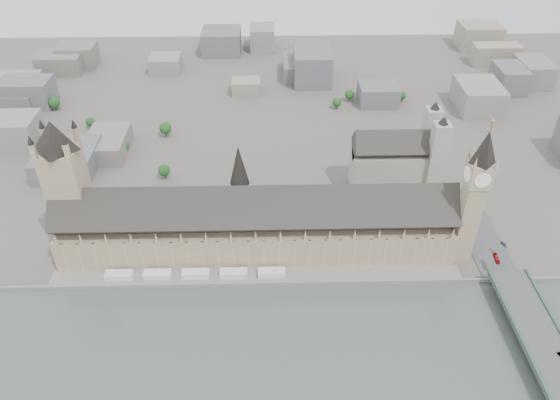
{
  "coord_description": "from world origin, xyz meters",
  "views": [
    {
      "loc": [
        9.32,
        -267.59,
        255.21
      ],
      "look_at": [
        16.7,
        44.25,
        25.5
      ],
      "focal_mm": 35.0,
      "sensor_mm": 36.0,
      "label": 1
    }
  ],
  "objects_px": {
    "red_bus_north": "(496,258)",
    "victoria_tower": "(66,183)",
    "palace_of_westminster": "(256,225)",
    "elizabeth_tower": "(475,190)",
    "car_approach": "(504,244)",
    "westminster_bridge": "(553,370)",
    "westminster_abbey": "(398,161)"
  },
  "relations": [
    {
      "from": "red_bus_north",
      "to": "victoria_tower",
      "type": "bearing_deg",
      "value": 179.62
    },
    {
      "from": "palace_of_westminster",
      "to": "victoria_tower",
      "type": "distance_m",
      "value": 126.41
    },
    {
      "from": "elizabeth_tower",
      "to": "car_approach",
      "type": "height_order",
      "value": "elizabeth_tower"
    },
    {
      "from": "westminster_bridge",
      "to": "westminster_abbey",
      "type": "height_order",
      "value": "westminster_abbey"
    },
    {
      "from": "westminster_abbey",
      "to": "red_bus_north",
      "type": "distance_m",
      "value": 111.38
    },
    {
      "from": "palace_of_westminster",
      "to": "red_bus_north",
      "type": "distance_m",
      "value": 160.36
    },
    {
      "from": "palace_of_westminster",
      "to": "red_bus_north",
      "type": "xyz_separation_m",
      "value": [
        158.05,
        -24.71,
        -11.11
      ]
    },
    {
      "from": "westminster_bridge",
      "to": "victoria_tower",
      "type": "bearing_deg",
      "value": 158.22
    },
    {
      "from": "westminster_abbey",
      "to": "victoria_tower",
      "type": "bearing_deg",
      "value": -163.5
    },
    {
      "from": "westminster_abbey",
      "to": "car_approach",
      "type": "bearing_deg",
      "value": -56.13
    },
    {
      "from": "westminster_bridge",
      "to": "car_approach",
      "type": "xyz_separation_m",
      "value": [
        6.43,
        96.84,
        5.95
      ]
    },
    {
      "from": "elizabeth_tower",
      "to": "westminster_bridge",
      "type": "distance_m",
      "value": 111.81
    },
    {
      "from": "elizabeth_tower",
      "to": "red_bus_north",
      "type": "relative_size",
      "value": 11.15
    },
    {
      "from": "palace_of_westminster",
      "to": "victoria_tower",
      "type": "bearing_deg",
      "value": 177.04
    },
    {
      "from": "westminster_abbey",
      "to": "car_approach",
      "type": "relative_size",
      "value": 12.02
    },
    {
      "from": "palace_of_westminster",
      "to": "elizabeth_tower",
      "type": "height_order",
      "value": "elizabeth_tower"
    },
    {
      "from": "elizabeth_tower",
      "to": "car_approach",
      "type": "xyz_separation_m",
      "value": [
        30.43,
        1.34,
        -47.02
      ]
    },
    {
      "from": "victoria_tower",
      "to": "car_approach",
      "type": "distance_m",
      "value": 294.24
    },
    {
      "from": "westminster_bridge",
      "to": "car_approach",
      "type": "relative_size",
      "value": 57.44
    },
    {
      "from": "palace_of_westminster",
      "to": "westminster_bridge",
      "type": "height_order",
      "value": "palace_of_westminster"
    },
    {
      "from": "victoria_tower",
      "to": "westminster_bridge",
      "type": "bearing_deg",
      "value": -21.78
    },
    {
      "from": "elizabeth_tower",
      "to": "westminster_abbey",
      "type": "bearing_deg",
      "value": 107.29
    },
    {
      "from": "westminster_bridge",
      "to": "car_approach",
      "type": "distance_m",
      "value": 97.23
    },
    {
      "from": "victoria_tower",
      "to": "westminster_abbey",
      "type": "height_order",
      "value": "victoria_tower"
    },
    {
      "from": "elizabeth_tower",
      "to": "westminster_bridge",
      "type": "height_order",
      "value": "elizabeth_tower"
    },
    {
      "from": "palace_of_westminster",
      "to": "car_approach",
      "type": "height_order",
      "value": "palace_of_westminster"
    },
    {
      "from": "palace_of_westminster",
      "to": "westminster_bridge",
      "type": "distance_m",
      "value": 195.05
    },
    {
      "from": "car_approach",
      "to": "westminster_abbey",
      "type": "bearing_deg",
      "value": 102.53
    },
    {
      "from": "elizabeth_tower",
      "to": "victoria_tower",
      "type": "xyz_separation_m",
      "value": [
        -260.0,
        18.0,
        -2.88
      ]
    },
    {
      "from": "car_approach",
      "to": "victoria_tower",
      "type": "bearing_deg",
      "value": 155.37
    },
    {
      "from": "victoria_tower",
      "to": "elizabeth_tower",
      "type": "bearing_deg",
      "value": -3.96
    },
    {
      "from": "victoria_tower",
      "to": "westminster_abbey",
      "type": "distance_m",
      "value": 244.79
    }
  ]
}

